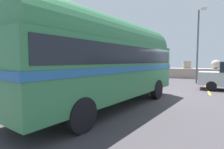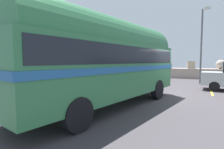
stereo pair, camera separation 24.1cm
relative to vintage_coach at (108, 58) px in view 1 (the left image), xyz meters
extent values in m
cube|color=#3E3A3E|center=(1.58, 3.17, -2.04)|extent=(32.00, 26.00, 0.02)
cube|color=#A89587|center=(1.58, 14.97, -1.50)|extent=(31.36, 1.80, 1.10)
sphere|color=#A2A094|center=(-11.81, 14.72, -0.47)|extent=(0.96, 0.96, 0.96)
cube|color=tan|center=(-9.06, 14.45, -0.33)|extent=(1.79, 1.77, 1.23)
sphere|color=#9D9A7F|center=(-5.04, 14.91, -0.31)|extent=(1.27, 1.27, 1.27)
cube|color=#B7A68E|center=(-2.50, 15.50, -0.28)|extent=(1.34, 1.34, 1.33)
sphere|color=gray|center=(0.11, 14.79, -0.50)|extent=(0.89, 0.89, 0.89)
cube|color=tan|center=(2.53, 15.13, -0.55)|extent=(0.91, 0.91, 0.80)
sphere|color=#AB9F92|center=(5.40, 15.15, -0.48)|extent=(0.95, 0.95, 0.95)
cube|color=gold|center=(4.14, 6.67, -2.03)|extent=(0.12, 4.40, 0.01)
cylinder|color=black|center=(-0.58, 2.76, -1.55)|extent=(0.46, 1.00, 0.96)
cylinder|color=black|center=(1.58, 2.34, -1.55)|extent=(0.46, 1.00, 0.96)
cylinder|color=black|center=(-1.59, -2.35, -1.55)|extent=(0.46, 1.00, 0.96)
cylinder|color=black|center=(0.58, -2.77, -1.55)|extent=(0.46, 1.00, 0.96)
cube|color=#307244|center=(0.00, 0.00, -0.48)|extent=(3.97, 8.70, 2.10)
cylinder|color=#307244|center=(0.00, 0.00, 0.57)|extent=(3.71, 8.34, 2.20)
cube|color=#225992|center=(0.00, 0.00, -0.42)|extent=(4.04, 8.80, 0.20)
cube|color=black|center=(0.00, 0.00, 0.10)|extent=(3.94, 8.38, 0.64)
cube|color=silver|center=(0.82, 4.19, -1.35)|extent=(2.27, 0.60, 0.28)
cylinder|color=black|center=(4.30, 6.20, -1.72)|extent=(0.63, 0.24, 0.62)
cylinder|color=black|center=(4.40, 7.72, -1.72)|extent=(0.63, 0.24, 0.62)
cylinder|color=#5B5B60|center=(3.49, 10.09, 1.04)|extent=(0.14, 0.14, 6.17)
cube|color=beige|center=(3.83, 9.53, 4.02)|extent=(0.44, 0.24, 0.18)
camera|label=1|loc=(3.24, -6.56, -0.13)|focal=28.20mm
camera|label=2|loc=(3.46, -6.46, -0.13)|focal=28.20mm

